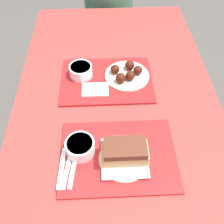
% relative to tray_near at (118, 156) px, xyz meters
% --- Properties ---
extents(ground_plane, '(12.00, 12.00, 0.00)m').
position_rel_tray_near_xyz_m(ground_plane, '(0.01, 0.23, -0.73)').
color(ground_plane, '#4C4742').
extents(picnic_table, '(0.95, 1.81, 0.73)m').
position_rel_tray_near_xyz_m(picnic_table, '(0.01, 0.23, -0.09)').
color(picnic_table, maroon).
rests_on(picnic_table, ground_plane).
extents(picnic_bench_far, '(0.90, 0.28, 0.43)m').
position_rel_tray_near_xyz_m(picnic_bench_far, '(0.01, 1.35, -0.37)').
color(picnic_bench_far, maroon).
rests_on(picnic_bench_far, ground_plane).
extents(tray_near, '(0.44, 0.32, 0.01)m').
position_rel_tray_near_xyz_m(tray_near, '(0.00, 0.00, 0.00)').
color(tray_near, red).
rests_on(tray_near, picnic_table).
extents(tray_far, '(0.44, 0.32, 0.01)m').
position_rel_tray_near_xyz_m(tray_far, '(-0.03, 0.42, 0.00)').
color(tray_far, red).
rests_on(tray_far, picnic_table).
extents(bowl_coleslaw_near, '(0.11, 0.11, 0.06)m').
position_rel_tray_near_xyz_m(bowl_coleslaw_near, '(-0.14, 0.02, 0.04)').
color(bowl_coleslaw_near, white).
rests_on(bowl_coleslaw_near, tray_near).
extents(brisket_sandwich_plate, '(0.19, 0.19, 0.10)m').
position_rel_tray_near_xyz_m(brisket_sandwich_plate, '(0.02, -0.02, 0.05)').
color(brisket_sandwich_plate, beige).
rests_on(brisket_sandwich_plate, tray_near).
extents(plastic_fork_near, '(0.04, 0.17, 0.00)m').
position_rel_tray_near_xyz_m(plastic_fork_near, '(-0.19, -0.05, 0.01)').
color(plastic_fork_near, white).
rests_on(plastic_fork_near, tray_near).
extents(plastic_knife_near, '(0.04, 0.17, 0.00)m').
position_rel_tray_near_xyz_m(plastic_knife_near, '(-0.17, -0.05, 0.01)').
color(plastic_knife_near, white).
rests_on(plastic_knife_near, tray_near).
extents(plastic_spoon_near, '(0.03, 0.17, 0.00)m').
position_rel_tray_near_xyz_m(plastic_spoon_near, '(-0.21, -0.05, 0.01)').
color(plastic_spoon_near, white).
rests_on(plastic_spoon_near, tray_near).
extents(condiment_packet, '(0.04, 0.03, 0.01)m').
position_rel_tray_near_xyz_m(condiment_packet, '(-0.00, 0.07, 0.01)').
color(condiment_packet, teal).
rests_on(condiment_packet, tray_near).
extents(bowl_coleslaw_far, '(0.11, 0.11, 0.06)m').
position_rel_tray_near_xyz_m(bowl_coleslaw_far, '(-0.16, 0.46, 0.04)').
color(bowl_coleslaw_far, white).
rests_on(bowl_coleslaw_far, tray_far).
extents(wings_plate_far, '(0.22, 0.22, 0.06)m').
position_rel_tray_near_xyz_m(wings_plate_far, '(0.07, 0.44, 0.03)').
color(wings_plate_far, beige).
rests_on(wings_plate_far, tray_far).
extents(napkin_far, '(0.12, 0.09, 0.01)m').
position_rel_tray_near_xyz_m(napkin_far, '(-0.09, 0.35, 0.01)').
color(napkin_far, white).
rests_on(napkin_far, tray_far).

